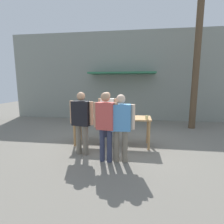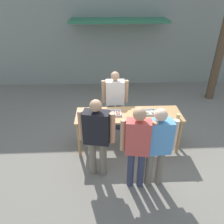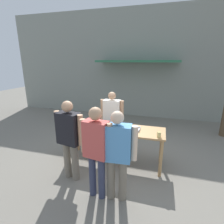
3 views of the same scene
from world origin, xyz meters
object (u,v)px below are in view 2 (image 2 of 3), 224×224
(person_customer_holding_hotdog, at_px, (97,134))
(person_customer_waiting_in_line, at_px, (138,143))
(food_tray_buns, at_px, (148,112))
(condiment_jar_mustard, at_px, (80,120))
(food_tray_sausages, at_px, (112,113))
(beer_cup, at_px, (178,116))
(person_server_behind_table, at_px, (115,97))
(condiment_jar_ketchup, at_px, (84,120))
(person_customer_with_cup, at_px, (157,143))

(person_customer_holding_hotdog, bearing_deg, person_customer_waiting_in_line, 165.24)
(food_tray_buns, relative_size, condiment_jar_mustard, 4.53)
(food_tray_sausages, xyz_separation_m, beer_cup, (1.40, -0.26, 0.04))
(food_tray_buns, bearing_deg, beer_cup, -23.04)
(beer_cup, bearing_deg, person_server_behind_table, 142.49)
(condiment_jar_ketchup, height_order, person_customer_with_cup, person_customer_with_cup)
(food_tray_sausages, bearing_deg, condiment_jar_mustard, -158.25)
(food_tray_sausages, xyz_separation_m, person_server_behind_table, (0.10, 0.74, 0.04))
(beer_cup, xyz_separation_m, person_customer_with_cup, (-0.66, -0.92, 0.03))
(person_customer_holding_hotdog, distance_m, person_customer_waiting_in_line, 0.78)
(condiment_jar_mustard, distance_m, person_customer_with_cup, 1.68)
(condiment_jar_ketchup, bearing_deg, food_tray_sausages, 25.15)
(food_tray_sausages, bearing_deg, person_customer_waiting_in_line, -72.68)
(person_customer_with_cup, bearing_deg, person_server_behind_table, -75.82)
(food_tray_sausages, xyz_separation_m, person_customer_waiting_in_line, (0.38, -1.22, 0.11))
(person_server_behind_table, bearing_deg, food_tray_buns, -46.51)
(person_server_behind_table, distance_m, person_customer_holding_hotdog, 1.67)
(beer_cup, height_order, person_server_behind_table, person_server_behind_table)
(food_tray_buns, distance_m, condiment_jar_ketchup, 1.42)
(person_customer_holding_hotdog, bearing_deg, person_server_behind_table, -93.48)
(food_tray_sausages, relative_size, person_customer_with_cup, 0.25)
(condiment_jar_ketchup, height_order, person_customer_holding_hotdog, person_customer_holding_hotdog)
(person_server_behind_table, xyz_separation_m, person_customer_holding_hotdog, (-0.42, -1.61, 0.05))
(person_customer_waiting_in_line, bearing_deg, person_customer_holding_hotdog, -16.73)
(condiment_jar_mustard, relative_size, person_customer_holding_hotdog, 0.05)
(person_server_behind_table, relative_size, person_customer_with_cup, 0.98)
(person_server_behind_table, bearing_deg, condiment_jar_ketchup, -124.03)
(person_customer_waiting_in_line, bearing_deg, person_server_behind_table, -72.56)
(condiment_jar_mustard, distance_m, person_customer_holding_hotdog, 0.70)
(condiment_jar_ketchup, distance_m, person_customer_waiting_in_line, 1.36)
(food_tray_buns, bearing_deg, condiment_jar_ketchup, -168.63)
(condiment_jar_mustard, distance_m, person_server_behind_table, 1.27)
(condiment_jar_mustard, bearing_deg, person_customer_holding_hotdog, -59.61)
(person_server_behind_table, xyz_separation_m, person_customer_with_cup, (0.64, -1.92, 0.02))
(person_customer_waiting_in_line, bearing_deg, condiment_jar_mustard, -32.56)
(food_tray_sausages, xyz_separation_m, food_tray_buns, (0.79, -0.00, 0.00))
(person_customer_with_cup, bearing_deg, food_tray_buns, -96.88)
(condiment_jar_ketchup, relative_size, person_customer_waiting_in_line, 0.05)
(condiment_jar_mustard, height_order, condiment_jar_ketchup, same)
(person_customer_holding_hotdog, relative_size, person_customer_waiting_in_line, 0.99)
(person_customer_with_cup, bearing_deg, person_customer_waiting_in_line, 2.11)
(condiment_jar_ketchup, relative_size, person_customer_holding_hotdog, 0.05)
(condiment_jar_mustard, distance_m, condiment_jar_ketchup, 0.08)
(food_tray_sausages, bearing_deg, food_tray_buns, -0.03)
(person_customer_holding_hotdog, distance_m, person_customer_with_cup, 1.10)
(beer_cup, xyz_separation_m, person_customer_holding_hotdog, (-1.72, -0.62, 0.05))
(person_customer_waiting_in_line, bearing_deg, beer_cup, -127.26)
(person_customer_holding_hotdog, bearing_deg, condiment_jar_mustard, -48.35)
(person_customer_with_cup, relative_size, person_customer_waiting_in_line, 0.97)
(person_server_behind_table, height_order, person_customer_waiting_in_line, person_customer_waiting_in_line)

